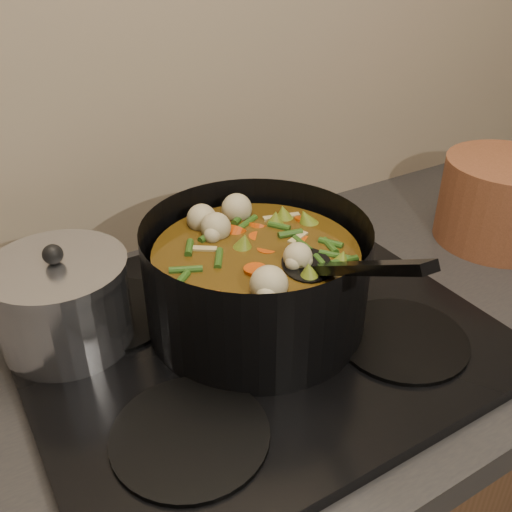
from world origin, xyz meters
TOP-DOWN VIEW (x-y plane):
  - stovetop at (0.00, 1.93)m, footprint 0.62×0.54m
  - stockpot at (0.01, 1.94)m, footprint 0.37×0.45m
  - saucepan at (-0.23, 2.04)m, footprint 0.18×0.18m
  - terracotta_crock at (0.53, 1.95)m, footprint 0.29×0.29m

SIDE VIEW (x-z plane):
  - stovetop at x=0.00m, z-range 0.91..0.93m
  - terracotta_crock at x=0.53m, z-range 0.91..1.06m
  - saucepan at x=-0.23m, z-range 0.92..1.07m
  - stockpot at x=0.01m, z-range 0.89..1.11m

